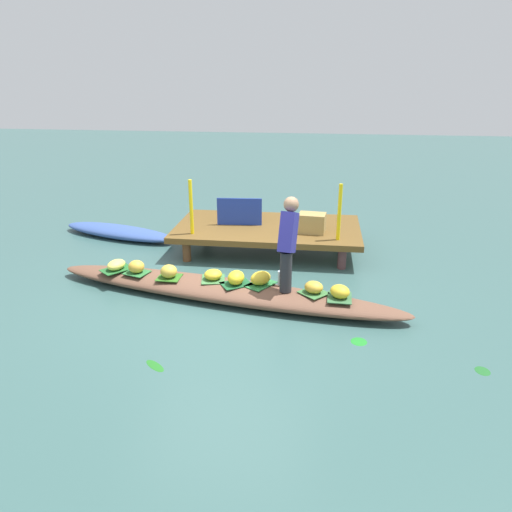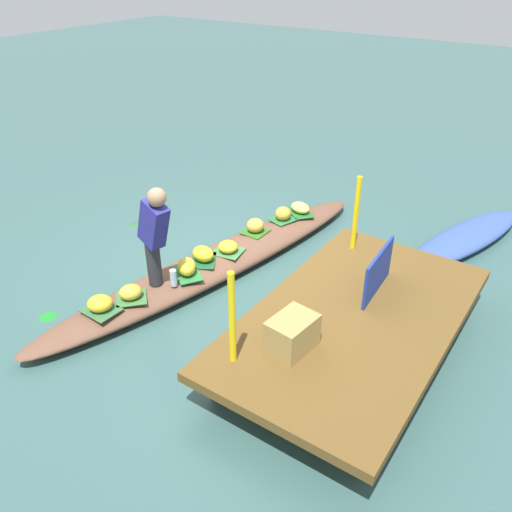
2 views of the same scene
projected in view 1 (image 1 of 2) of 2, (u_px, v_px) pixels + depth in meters
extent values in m
plane|color=#345753|center=(222.00, 298.00, 6.89)|extent=(40.00, 40.00, 0.00)
cube|color=brown|center=(268.00, 229.00, 8.61)|extent=(3.20, 1.80, 0.10)
cylinder|color=brown|center=(187.00, 251.00, 8.18)|extent=(0.14, 0.14, 0.34)
cylinder|color=brown|center=(342.00, 258.00, 7.87)|extent=(0.14, 0.14, 0.34)
cylinder|color=brown|center=(206.00, 226.00, 9.52)|extent=(0.14, 0.14, 0.34)
cylinder|color=brown|center=(340.00, 231.00, 9.20)|extent=(0.14, 0.14, 0.34)
ellipsoid|color=brown|center=(222.00, 290.00, 6.85)|extent=(5.22, 1.69, 0.24)
ellipsoid|color=#375396|center=(119.00, 232.00, 9.39)|extent=(2.52, 1.24, 0.21)
cube|color=#3E743E|center=(213.00, 279.00, 6.89)|extent=(0.38, 0.41, 0.01)
ellipsoid|color=gold|center=(213.00, 275.00, 6.87)|extent=(0.35, 0.35, 0.14)
cube|color=#287138|center=(261.00, 284.00, 6.72)|extent=(0.46, 0.50, 0.01)
ellipsoid|color=gold|center=(261.00, 278.00, 6.69)|extent=(0.37, 0.36, 0.19)
cube|color=#396F38|center=(314.00, 293.00, 6.47)|extent=(0.45, 0.45, 0.01)
ellipsoid|color=gold|center=(314.00, 287.00, 6.44)|extent=(0.32, 0.31, 0.16)
cube|color=#346139|center=(340.00, 297.00, 6.33)|extent=(0.32, 0.38, 0.01)
ellipsoid|color=gold|center=(340.00, 292.00, 6.30)|extent=(0.35, 0.36, 0.17)
cube|color=#215E28|center=(117.00, 269.00, 7.24)|extent=(0.49, 0.51, 0.01)
ellipsoid|color=#EBDC58|center=(116.00, 265.00, 7.21)|extent=(0.31, 0.36, 0.15)
cube|color=#19522B|center=(236.00, 284.00, 6.74)|extent=(0.49, 0.46, 0.01)
ellipsoid|color=yellow|center=(236.00, 278.00, 6.70)|extent=(0.25, 0.31, 0.19)
cube|color=#296A33|center=(137.00, 273.00, 7.12)|extent=(0.39, 0.37, 0.01)
ellipsoid|color=gold|center=(136.00, 267.00, 7.09)|extent=(0.25, 0.24, 0.19)
cube|color=#2E661D|center=(169.00, 277.00, 6.95)|extent=(0.33, 0.31, 0.01)
ellipsoid|color=gold|center=(169.00, 271.00, 6.92)|extent=(0.24, 0.24, 0.19)
cylinder|color=#28282D|center=(286.00, 272.00, 6.43)|extent=(0.16, 0.16, 0.55)
cube|color=navy|center=(288.00, 232.00, 6.32)|extent=(0.26, 0.46, 0.58)
sphere|color=#9E7556|center=(291.00, 204.00, 6.31)|extent=(0.20, 0.20, 0.20)
cylinder|color=silver|center=(280.00, 278.00, 6.69)|extent=(0.08, 0.08, 0.20)
cube|color=navy|center=(239.00, 212.00, 8.57)|extent=(0.78, 0.09, 0.48)
cylinder|color=yellow|center=(191.00, 207.00, 8.03)|extent=(0.06, 0.06, 0.91)
cylinder|color=yellow|center=(339.00, 212.00, 7.73)|extent=(0.06, 0.06, 0.91)
cube|color=#A08449|center=(312.00, 223.00, 8.20)|extent=(0.47, 0.37, 0.32)
ellipsoid|color=#1D7D26|center=(359.00, 341.00, 5.76)|extent=(0.21, 0.21, 0.01)
ellipsoid|color=#1D5B24|center=(483.00, 371.00, 5.20)|extent=(0.17, 0.20, 0.01)
ellipsoid|color=#1F661F|center=(155.00, 366.00, 5.29)|extent=(0.30, 0.28, 0.01)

